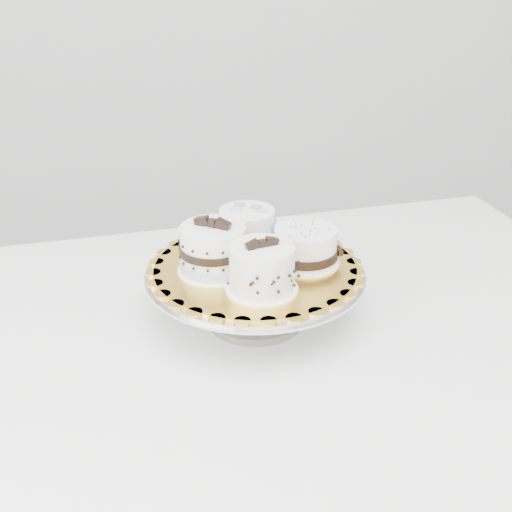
{
  "coord_description": "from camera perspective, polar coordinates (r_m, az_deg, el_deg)",
  "views": [
    {
      "loc": [
        0.02,
        -0.58,
        1.31
      ],
      "look_at": [
        0.12,
        0.28,
        0.87
      ],
      "focal_mm": 45.0,
      "sensor_mm": 36.0,
      "label": 1
    }
  ],
  "objects": [
    {
      "name": "table",
      "position": [
        1.05,
        0.45,
        -10.01
      ],
      "size": [
        1.41,
        1.05,
        0.75
      ],
      "rotation": [
        0.0,
        0.0,
        0.15
      ],
      "color": "white",
      "rests_on": "floor"
    },
    {
      "name": "cake_ribbon",
      "position": [
        1.0,
        4.44,
        0.85
      ],
      "size": [
        0.12,
        0.12,
        0.06
      ],
      "rotation": [
        0.0,
        0.0,
        0.22
      ],
      "color": "white",
      "rests_on": "cake_board"
    },
    {
      "name": "cake_stand",
      "position": [
        1.01,
        -0.07,
        -2.61
      ],
      "size": [
        0.34,
        0.34,
        0.09
      ],
      "color": "gray",
      "rests_on": "table"
    },
    {
      "name": "cake_swirl",
      "position": [
        0.91,
        0.53,
        -1.2
      ],
      "size": [
        0.12,
        0.12,
        0.08
      ],
      "rotation": [
        0.0,
        0.0,
        0.32
      ],
      "color": "white",
      "rests_on": "cake_board"
    },
    {
      "name": "cake_dots",
      "position": [
        1.04,
        -0.81,
        2.45
      ],
      "size": [
        0.11,
        0.11,
        0.07
      ],
      "rotation": [
        0.0,
        0.0,
        0.09
      ],
      "color": "white",
      "rests_on": "cake_board"
    },
    {
      "name": "cake_board",
      "position": [
        0.99,
        -0.07,
        -1.03
      ],
      "size": [
        0.36,
        0.36,
        0.0
      ],
      "primitive_type": "cylinder",
      "rotation": [
        0.0,
        0.0,
        -0.15
      ],
      "color": "orange",
      "rests_on": "cake_stand"
    },
    {
      "name": "cake_banded",
      "position": [
        0.97,
        -3.81,
        0.49
      ],
      "size": [
        0.13,
        0.13,
        0.09
      ],
      "rotation": [
        0.0,
        0.0,
        -0.52
      ],
      "color": "white",
      "rests_on": "cake_board"
    }
  ]
}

